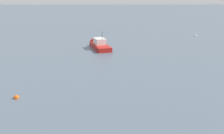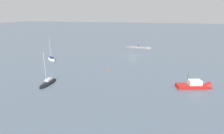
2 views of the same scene
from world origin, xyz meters
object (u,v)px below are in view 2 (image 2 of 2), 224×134
Objects in this scene: motorboat_red_mid at (196,86)px; sailboat_white_outer at (52,59)px; mooring_buoy_near at (108,70)px; person_seated_grey_left at (139,46)px; sailboat_black_near at (48,83)px; person_seated_maroon_right at (138,46)px; umbrella_open_navy at (139,45)px.

sailboat_white_outer is at bearing -122.56° from motorboat_red_mid.
sailboat_white_outer is at bearing -14.87° from mooring_buoy_near.
sailboat_black_near is (16.84, 53.36, -0.56)m from person_seated_grey_left.
sailboat_white_outer reaches higher than sailboat_black_near.
person_seated_maroon_right is 0.09× the size of motorboat_red_mid.
mooring_buoy_near is at bearing -124.15° from motorboat_red_mid.
sailboat_white_outer is at bearing 48.61° from person_seated_grey_left.
sailboat_black_near reaches higher than person_seated_maroon_right.
person_seated_grey_left is 55.95m from sailboat_black_near.
sailboat_white_outer is at bearing 49.14° from person_seated_maroon_right.
motorboat_red_mid reaches higher than person_seated_grey_left.
sailboat_white_outer is 1.06× the size of motorboat_red_mid.
sailboat_black_near is 16.40× the size of mooring_buoy_near.
umbrella_open_navy is 0.15× the size of motorboat_red_mid.
person_seated_grey_left is at bearing -176.45° from person_seated_maroon_right.
person_seated_grey_left is at bearing -174.19° from motorboat_red_mid.
sailboat_white_outer reaches higher than mooring_buoy_near.
person_seated_grey_left is at bearing -107.70° from sailboat_black_near.
umbrella_open_navy is 39.11m from mooring_buoy_near.
motorboat_red_mid is at bearing -64.34° from sailboat_white_outer.
motorboat_red_mid is at bearing 161.92° from mooring_buoy_near.
umbrella_open_navy is at bearing 0.29° from sailboat_white_outer.
person_seated_maroon_right is 43.19m from sailboat_white_outer.
motorboat_red_mid reaches higher than mooring_buoy_near.
umbrella_open_navy reaches higher than mooring_buoy_near.
sailboat_black_near reaches higher than motorboat_red_mid.
sailboat_black_near reaches higher than mooring_buoy_near.
mooring_buoy_near is at bearing 82.98° from person_seated_grey_left.
motorboat_red_mid reaches higher than umbrella_open_navy.
umbrella_open_navy is 0.15× the size of sailboat_white_outer.
sailboat_white_outer is 50.02m from motorboat_red_mid.
umbrella_open_navy reaches higher than person_seated_maroon_right.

